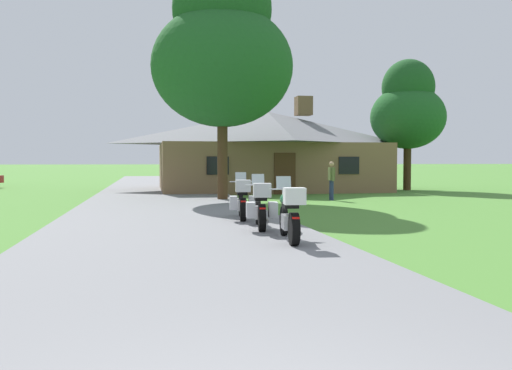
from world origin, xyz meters
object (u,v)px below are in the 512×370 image
(motorcycle_white_farthest_in_row, at_px, (242,200))
(bystander_olive_shirt_near_lodge, at_px, (332,179))
(tree_by_lodge_front, at_px, (222,50))
(motorcycle_white_second_in_row, at_px, (261,206))
(tree_right_of_lodge, at_px, (408,109))
(motorcycle_green_nearest_to_camera, at_px, (290,214))

(motorcycle_white_farthest_in_row, relative_size, bystander_olive_shirt_near_lodge, 1.25)
(motorcycle_white_farthest_in_row, height_order, bystander_olive_shirt_near_lodge, bystander_olive_shirt_near_lodge)
(bystander_olive_shirt_near_lodge, height_order, tree_by_lodge_front, tree_by_lodge_front)
(motorcycle_white_second_in_row, height_order, tree_by_lodge_front, tree_by_lodge_front)
(bystander_olive_shirt_near_lodge, xyz_separation_m, tree_by_lodge_front, (-4.61, 0.80, 5.47))
(motorcycle_white_second_in_row, distance_m, bystander_olive_shirt_near_lodge, 11.02)
(tree_right_of_lodge, bearing_deg, tree_by_lodge_front, -151.10)
(motorcycle_green_nearest_to_camera, height_order, motorcycle_white_farthest_in_row, same)
(motorcycle_white_second_in_row, distance_m, motorcycle_white_farthest_in_row, 2.25)
(motorcycle_green_nearest_to_camera, distance_m, tree_right_of_lodge, 22.88)
(motorcycle_white_farthest_in_row, relative_size, tree_right_of_lodge, 0.28)
(motorcycle_green_nearest_to_camera, bearing_deg, motorcycle_white_second_in_row, 101.02)
(motorcycle_green_nearest_to_camera, bearing_deg, motorcycle_white_farthest_in_row, 99.32)
(motorcycle_green_nearest_to_camera, height_order, tree_right_of_lodge, tree_right_of_lodge)
(motorcycle_white_farthest_in_row, xyz_separation_m, bystander_olive_shirt_near_lodge, (5.14, 7.54, 0.32))
(motorcycle_white_second_in_row, bearing_deg, motorcycle_white_farthest_in_row, 99.34)
(motorcycle_green_nearest_to_camera, relative_size, motorcycle_white_farthest_in_row, 1.00)
(motorcycle_green_nearest_to_camera, xyz_separation_m, tree_right_of_lodge, (11.91, 19.10, 4.09))
(bystander_olive_shirt_near_lodge, bearing_deg, motorcycle_white_second_in_row, 155.73)
(motorcycle_white_second_in_row, xyz_separation_m, tree_by_lodge_front, (0.46, 10.59, 5.79))
(motorcycle_white_farthest_in_row, distance_m, bystander_olive_shirt_near_lodge, 9.13)
(motorcycle_white_second_in_row, relative_size, tree_by_lodge_front, 0.20)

